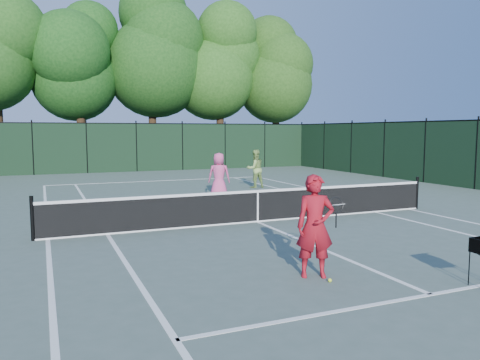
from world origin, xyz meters
name	(u,v)px	position (x,y,z in m)	size (l,w,h in m)	color
ground	(257,222)	(0.00, 0.00, 0.00)	(90.00, 90.00, 0.00)	#4B5B51
sideline_doubles_left	(48,239)	(-5.49, 0.00, 0.00)	(0.10, 23.77, 0.01)	white
sideline_doubles_right	(409,209)	(5.49, 0.00, 0.00)	(0.10, 23.77, 0.01)	white
sideline_singles_left	(107,234)	(-4.12, 0.00, 0.00)	(0.10, 23.77, 0.01)	white
sideline_singles_right	(375,212)	(4.12, 0.00, 0.00)	(0.10, 23.77, 0.01)	white
baseline_far	(159,181)	(0.00, 11.88, 0.00)	(10.97, 0.10, 0.01)	white
service_line_near	(431,294)	(0.00, -6.40, 0.00)	(8.23, 0.10, 0.01)	white
service_line_far	(191,194)	(0.00, 6.40, 0.00)	(8.23, 0.10, 0.01)	white
center_service_line	(257,222)	(0.00, 0.00, 0.00)	(0.10, 12.80, 0.01)	white
tennis_net	(258,205)	(0.00, 0.00, 0.48)	(11.69, 0.09, 1.06)	black
fence_far	(137,148)	(0.00, 18.00, 1.50)	(24.00, 0.05, 3.00)	black
tree_2	(78,53)	(-3.00, 21.80, 7.73)	(6.00, 6.00, 12.40)	black
tree_3	(151,40)	(2.00, 22.30, 9.01)	(7.00, 7.00, 14.45)	black
tree_4	(220,56)	(7.00, 21.60, 8.14)	(6.20, 6.20, 12.97)	black
tree_5	(276,66)	(12.00, 22.10, 7.71)	(5.80, 5.80, 12.23)	black
coach	(315,226)	(-1.19, -4.90, 0.90)	(1.08, 0.64, 1.81)	#A2121F
player_pink	(219,175)	(0.73, 5.05, 0.86)	(0.99, 0.82, 1.72)	#DB4D89
player_green	(255,169)	(3.32, 7.33, 0.86)	(0.86, 0.68, 1.72)	#92B75B
loose_ball_midcourt	(330,280)	(-1.11, -5.27, 0.03)	(0.07, 0.07, 0.07)	#D4F131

